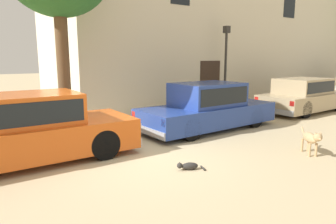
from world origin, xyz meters
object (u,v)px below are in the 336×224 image
at_px(stray_dog_spotted, 311,138).
at_px(street_lamp, 226,57).
at_px(parked_sedan_second, 208,106).
at_px(parked_sedan_third, 304,95).
at_px(parked_sedan_nearest, 33,128).
at_px(stray_cat, 188,166).

height_order(stray_dog_spotted, street_lamp, street_lamp).
distance_m(parked_sedan_second, stray_dog_spotted, 3.37).
height_order(parked_sedan_third, stray_dog_spotted, parked_sedan_third).
relative_size(parked_sedan_nearest, parked_sedan_third, 0.97).
bearing_deg(street_lamp, parked_sedan_nearest, -164.63).
bearing_deg(parked_sedan_second, stray_dog_spotted, -88.42).
distance_m(parked_sedan_second, parked_sedan_third, 5.37).
height_order(parked_sedan_nearest, street_lamp, street_lamp).
distance_m(parked_sedan_second, stray_cat, 3.74).
distance_m(parked_sedan_nearest, street_lamp, 8.37).
bearing_deg(stray_dog_spotted, street_lamp, -171.32).
xyz_separation_m(parked_sedan_third, stray_dog_spotted, (-5.16, -3.40, -0.31)).
relative_size(parked_sedan_third, stray_cat, 8.52).
bearing_deg(parked_sedan_second, parked_sedan_nearest, 179.33).
xyz_separation_m(parked_sedan_second, stray_cat, (-2.72, -2.49, -0.64)).
distance_m(parked_sedan_second, street_lamp, 3.78).
height_order(parked_sedan_second, stray_cat, parked_sedan_second).
bearing_deg(stray_cat, stray_dog_spotted, -171.96).
distance_m(stray_dog_spotted, stray_cat, 3.08).
xyz_separation_m(parked_sedan_nearest, parked_sedan_second, (5.17, 0.13, -0.01)).
bearing_deg(parked_sedan_third, street_lamp, 140.66).
height_order(parked_sedan_nearest, parked_sedan_second, parked_sedan_nearest).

